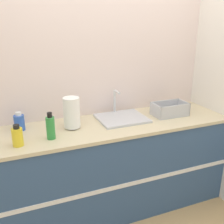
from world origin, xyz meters
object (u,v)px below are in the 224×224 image
object	(u,v)px
paper_towel_roll	(72,113)
bottle_blue	(19,122)
bottle_yellow	(17,136)
bottle_green	(51,127)
sink	(121,117)
dish_rack	(170,110)

from	to	relation	value
paper_towel_roll	bottle_blue	distance (m)	0.44
paper_towel_roll	bottle_yellow	size ratio (longest dim) A/B	1.64
paper_towel_roll	bottle_blue	world-z (taller)	paper_towel_roll
bottle_blue	bottle_green	xyz separation A→B (m)	(0.22, -0.27, 0.03)
bottle_blue	sink	bearing A→B (deg)	-4.85
bottle_yellow	bottle_blue	world-z (taller)	bottle_yellow
paper_towel_roll	bottle_yellow	bearing A→B (deg)	-157.83
sink	bottle_yellow	distance (m)	0.96
sink	bottle_blue	distance (m)	0.91
paper_towel_roll	bottle_green	size ratio (longest dim) A/B	1.26
dish_rack	bottle_yellow	bearing A→B (deg)	-173.80
sink	paper_towel_roll	world-z (taller)	paper_towel_roll
dish_rack	bottle_blue	distance (m)	1.39
paper_towel_roll	bottle_green	bearing A→B (deg)	-143.46
dish_rack	bottle_yellow	world-z (taller)	bottle_yellow
dish_rack	bottle_green	distance (m)	1.18
paper_towel_roll	bottle_yellow	xyz separation A→B (m)	(-0.45, -0.18, -0.06)
bottle_green	bottle_yellow	bearing A→B (deg)	-172.66
bottle_yellow	bottle_green	distance (m)	0.25
paper_towel_roll	bottle_green	distance (m)	0.26
bottle_blue	bottle_green	size ratio (longest dim) A/B	0.73
sink	bottle_green	bearing A→B (deg)	-163.98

